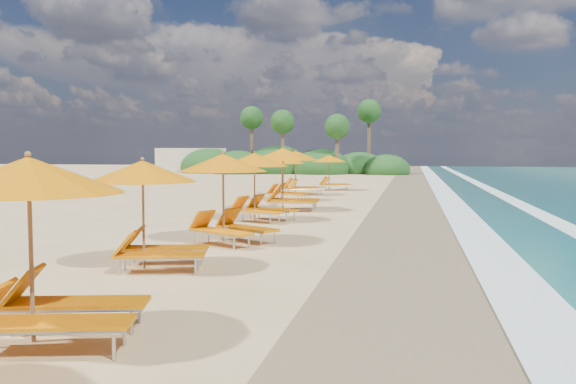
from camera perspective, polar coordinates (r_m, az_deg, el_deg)
The scene contains 13 objects.
ground at distance 17.66m, azimuth 0.00°, elevation -3.89°, with size 160.00×160.00×0.00m, color tan.
wet_sand at distance 17.28m, azimuth 13.12°, elevation -4.15°, with size 4.00×160.00×0.01m, color olive.
surf_foam at distance 17.54m, azimuth 22.00°, elevation -4.15°, with size 4.00×160.00×0.01m.
station_2 at distance 7.95m, azimuth -22.67°, elevation -3.99°, with size 3.01×2.91×2.43m.
station_3 at distance 12.27m, azimuth -13.20°, elevation -1.40°, with size 2.87×2.77×2.31m.
station_4 at distance 15.38m, azimuth -5.90°, elevation 0.01°, with size 3.26×3.26×2.43m.
station_5 at distance 20.27m, azimuth -2.88°, elevation 1.01°, with size 3.16×3.12×2.44m.
station_6 at distance 23.86m, azimuth -0.02°, elevation 1.73°, with size 2.99×2.80×2.64m.
station_7 at distance 28.62m, azimuth -0.27°, elevation 1.77°, with size 2.84×2.72×2.34m.
station_8 at distance 32.40m, azimuth 1.10°, elevation 2.21°, with size 3.36×3.36×2.52m.
station_9 at distance 36.48m, azimuth 4.33°, elevation 2.17°, with size 2.89×2.83×2.26m.
treeline at distance 64.09m, azimuth -0.18°, elevation 2.72°, with size 25.80×8.80×9.74m.
beach_building at distance 69.99m, azimuth -9.45°, elevation 3.11°, with size 7.00×5.00×2.80m, color beige.
Camera 1 is at (3.66, -17.11, 2.42)m, focal length 36.26 mm.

